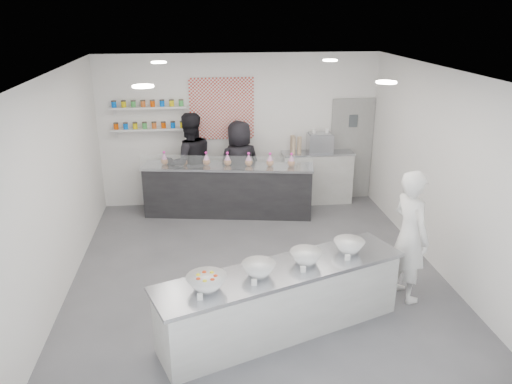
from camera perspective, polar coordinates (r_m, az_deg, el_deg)
floor at (r=7.74m, az=0.16°, el=-9.05°), size 6.00×6.00×0.00m
ceiling at (r=6.79m, az=0.18°, el=13.57°), size 6.00×6.00×0.00m
back_wall at (r=10.00m, az=-1.86°, el=7.03°), size 5.50×0.00×5.50m
left_wall at (r=7.35m, az=-21.65°, el=0.61°), size 0.00×6.00×6.00m
right_wall at (r=7.92m, az=20.35°, el=2.15°), size 0.00×6.00×6.00m
back_door at (r=10.52m, az=10.81°, el=4.81°), size 0.88×0.04×2.10m
pattern_panel at (r=9.86m, az=-3.93°, el=9.47°), size 1.25×0.03×1.20m
jar_shelf_lower at (r=9.89m, az=-12.05°, el=7.04°), size 1.45×0.22×0.04m
jar_shelf_upper at (r=9.81m, az=-12.23°, el=9.43°), size 1.45×0.22×0.04m
preserve_jars at (r=9.82m, az=-12.18°, el=8.61°), size 1.45×0.10×0.56m
downlight_0 at (r=5.79m, az=-12.79°, el=11.71°), size 0.24×0.24×0.02m
downlight_1 at (r=6.16m, az=14.67°, el=12.05°), size 0.24×0.24×0.02m
downlight_2 at (r=8.36m, az=-11.05°, el=14.35°), size 0.24×0.24×0.02m
downlight_3 at (r=8.62m, az=8.47°, el=14.67°), size 0.24×0.24×0.02m
prep_counter at (r=6.26m, az=3.00°, el=-12.25°), size 3.22×1.79×0.86m
back_bar at (r=9.60m, az=-3.20°, el=0.20°), size 3.27×1.11×1.00m
sneeze_guard at (r=9.13m, az=-3.46°, el=3.33°), size 3.14×0.54×0.27m
espresso_ledge at (r=10.30m, az=6.93°, el=1.69°), size 1.44×0.46×1.07m
espresso_machine at (r=10.10m, az=7.32°, el=5.58°), size 0.49×0.34×0.37m
cup_stacks at (r=10.00m, az=4.57°, el=5.43°), size 0.24×0.24×0.34m
prep_bowls at (r=6.00m, az=3.09°, el=-8.13°), size 2.37×1.30×0.16m
label_cards at (r=5.58m, az=2.02°, el=-11.01°), size 2.01×0.04×0.07m
cookie_bags at (r=9.40m, az=-3.28°, el=3.80°), size 2.53×0.56×0.26m
woman_prep at (r=7.03m, az=17.19°, el=-4.81°), size 0.58×0.76×1.84m
staff_left at (r=9.72m, az=-7.54°, el=3.30°), size 1.09×0.93×1.96m
staff_right at (r=9.77m, az=-1.89°, el=3.01°), size 1.00×0.79×1.78m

